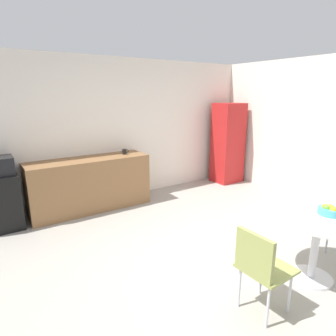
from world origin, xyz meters
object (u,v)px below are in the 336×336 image
Objects in this scene: fruit_bowl at (329,210)px; mug_white at (124,152)px; chair_olive at (260,263)px; locker_cabinet at (228,143)px; round_table at (318,228)px; mini_fridge at (0,202)px.

mug_white is (-0.73, 3.31, 0.14)m from fruit_bowl.
chair_olive is 1.03m from fruit_bowl.
locker_cabinet reaches higher than fruit_bowl.
locker_cabinet is 2.12× the size of chair_olive.
locker_cabinet is 4.21m from chair_olive.
round_table is 7.79× the size of mug_white.
locker_cabinet is 2.49m from mug_white.
chair_olive is (-0.92, -0.02, -0.08)m from round_table.
round_table is (-1.83, -3.16, -0.28)m from locker_cabinet.
round_table is 4.34× the size of fruit_bowl.
fruit_bowl is at bearing -50.24° from mini_fridge.
mini_fridge is at bearing 129.76° from fruit_bowl.
chair_olive is 6.43× the size of mug_white.
fruit_bowl is (0.07, -0.06, 0.20)m from round_table.
round_table is at bearing 1.10° from chair_olive.
round_table is 0.22m from fruit_bowl.
mini_fridge is 0.99× the size of chair_olive.
locker_cabinet reaches higher than mini_fridge.
locker_cabinet is at bearing 59.97° from round_table.
locker_cabinet is 13.65× the size of mug_white.
locker_cabinet is 7.62× the size of fruit_bowl.
mini_fridge is 4.23m from round_table.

